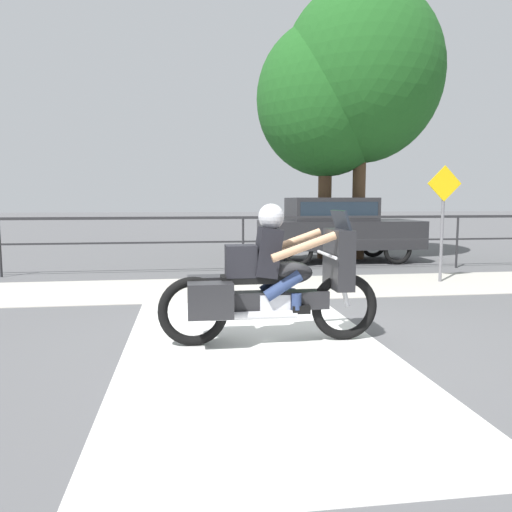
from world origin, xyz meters
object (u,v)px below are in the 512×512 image
object	(u,v)px
tree_behind_sign	(362,74)
street_sign	(443,210)
parked_car	(336,225)
motorcycle	(271,281)
tree_behind_car	(326,100)

from	to	relation	value
tree_behind_sign	street_sign	bearing A→B (deg)	-85.85
parked_car	motorcycle	bearing A→B (deg)	-111.86
motorcycle	street_sign	distance (m)	5.49
parked_car	tree_behind_car	size ratio (longest dim) A/B	0.64
parked_car	tree_behind_sign	size ratio (longest dim) A/B	0.56
parked_car	tree_behind_sign	distance (m)	4.06
tree_behind_sign	tree_behind_car	distance (m)	1.11
street_sign	parked_car	bearing A→B (deg)	107.06
street_sign	motorcycle	bearing A→B (deg)	-137.63
street_sign	tree_behind_sign	xyz separation A→B (m)	(-0.29, 3.99, 3.48)
parked_car	street_sign	distance (m)	3.68
street_sign	tree_behind_car	xyz separation A→B (m)	(-1.16, 4.25, 2.86)
street_sign	tree_behind_sign	world-z (taller)	tree_behind_sign
motorcycle	tree_behind_sign	bearing A→B (deg)	65.29
street_sign	tree_behind_car	size ratio (longest dim) A/B	0.36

